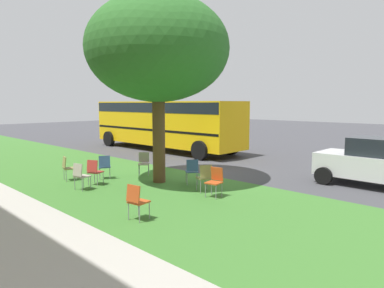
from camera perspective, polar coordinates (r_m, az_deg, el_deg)
ground at (r=13.75m, az=1.67°, el=-4.81°), size 80.00×80.00×0.00m
grass_verge at (r=11.62m, az=-9.02°, el=-7.05°), size 48.00×6.00×0.01m
street_tree at (r=12.02m, az=-5.75°, el=15.47°), size 4.86×4.86×6.41m
chair_0 at (r=10.69m, az=2.14°, el=-5.36°), size 0.56×0.55×0.88m
chair_1 at (r=11.48m, az=-18.16°, el=-4.85°), size 0.49×0.49×0.88m
chair_2 at (r=12.92m, az=-14.43°, el=-3.44°), size 0.58×0.57×0.88m
chair_3 at (r=13.38m, az=-8.07°, el=-2.94°), size 0.59×0.59×0.88m
chair_4 at (r=13.06m, az=-20.11°, el=-3.54°), size 0.50×0.51×0.88m
chair_5 at (r=10.19m, az=3.88°, el=-5.98°), size 0.48×0.48×0.88m
chair_6 at (r=11.69m, az=0.01°, el=-4.30°), size 0.59×0.58×0.88m
chair_7 at (r=12.04m, az=-16.05°, el=-4.24°), size 0.55×0.55×0.88m
chair_8 at (r=8.26m, az=-9.26°, el=-9.12°), size 0.47×0.48×0.88m
parked_car at (r=12.84m, az=28.69°, el=-2.69°), size 3.70×1.92×1.65m
school_bus at (r=20.27m, az=-4.66°, el=3.94°), size 10.40×2.80×2.88m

